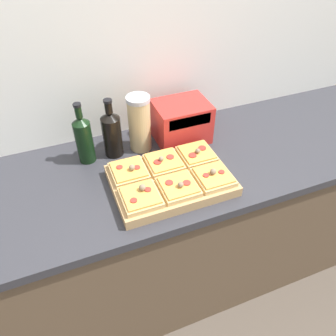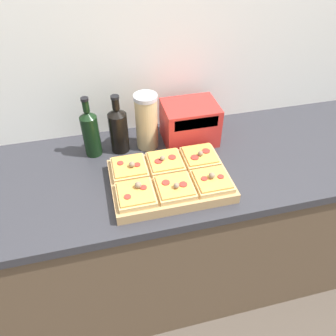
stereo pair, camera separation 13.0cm
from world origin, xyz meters
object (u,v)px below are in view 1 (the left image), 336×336
at_px(olive_oil_bottle, 84,138).
at_px(grain_jar_tall, 140,123).
at_px(cutting_board, 171,180).
at_px(toaster_oven, 181,121).
at_px(wine_bottle, 112,133).

relative_size(olive_oil_bottle, grain_jar_tall, 1.08).
bearing_deg(olive_oil_bottle, cutting_board, -44.91).
height_order(grain_jar_tall, toaster_oven, grain_jar_tall).
bearing_deg(toaster_oven, grain_jar_tall, 179.76).
xyz_separation_m(olive_oil_bottle, toaster_oven, (0.45, -0.00, -0.02)).
distance_m(cutting_board, olive_oil_bottle, 0.41).
distance_m(olive_oil_bottle, toaster_oven, 0.45).
relative_size(cutting_board, toaster_oven, 1.74).
bearing_deg(olive_oil_bottle, grain_jar_tall, 0.00).
xyz_separation_m(cutting_board, toaster_oven, (0.16, 0.28, 0.07)).
relative_size(wine_bottle, grain_jar_tall, 1.05).
height_order(cutting_board, toaster_oven, toaster_oven).
xyz_separation_m(wine_bottle, grain_jar_tall, (0.13, 0.00, 0.02)).
distance_m(cutting_board, wine_bottle, 0.34).
distance_m(wine_bottle, grain_jar_tall, 0.13).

